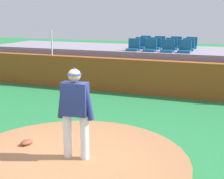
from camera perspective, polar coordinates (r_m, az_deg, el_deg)
ground_plane at (r=6.63m, az=-7.23°, el=-13.87°), size 60.00×60.00×0.00m
pitchers_mound at (r=6.58m, az=-7.26°, el=-12.98°), size 4.68×4.68×0.23m
pitcher at (r=6.20m, az=-6.54°, el=-3.03°), size 0.75×0.31×1.81m
baseball at (r=7.56m, az=-7.37°, el=-8.16°), size 0.07×0.07×0.07m
fielding_glove at (r=7.34m, az=-14.87°, el=-9.02°), size 0.27×0.34×0.11m
brick_barrier at (r=12.30m, az=7.03°, el=2.12°), size 17.01×0.40×1.33m
fence_post_left at (r=13.78m, az=-10.63°, el=8.12°), size 0.06×0.06×1.03m
bleacher_platform at (r=14.51m, az=9.22°, el=4.14°), size 16.30×3.45×1.53m
stadium_chair_0 at (r=13.49m, az=3.82°, el=7.54°), size 0.48×0.44×0.50m
stadium_chair_1 at (r=13.32m, az=6.78°, el=7.41°), size 0.48×0.44×0.50m
stadium_chair_2 at (r=13.13m, az=9.83°, el=7.22°), size 0.48×0.44×0.50m
stadium_chair_3 at (r=13.06m, az=12.75°, el=7.06°), size 0.48×0.44×0.50m
stadium_chair_4 at (r=14.32m, az=5.05°, el=7.85°), size 0.48×0.44×0.50m
stadium_chair_5 at (r=14.16m, az=7.62°, el=7.72°), size 0.48×0.44×0.50m
stadium_chair_6 at (r=14.07m, az=10.42°, el=7.59°), size 0.48×0.44×0.50m
stadium_chair_7 at (r=13.92m, az=13.34°, el=7.39°), size 0.48×0.44×0.50m
stadium_chair_8 at (r=15.25m, az=5.90°, el=8.15°), size 0.48×0.44×0.50m
stadium_chair_9 at (r=15.06m, az=8.42°, el=8.02°), size 0.48×0.44×0.50m
stadium_chair_10 at (r=14.91m, az=11.24°, el=7.86°), size 0.48×0.44×0.50m
stadium_chair_11 at (r=14.79m, az=13.86°, el=7.69°), size 0.48×0.44×0.50m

